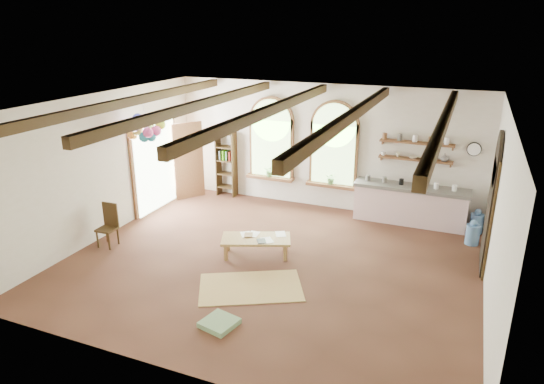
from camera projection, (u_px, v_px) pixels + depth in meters
The scene contains 27 objects.
floor at pixel (270, 263), 9.82m from camera, with size 8.00×8.00×0.00m, color brown.
ceiling_beams at pixel (270, 110), 8.79m from camera, with size 6.20×6.80×0.18m, color #3A2812, non-canonical shape.
window_left at pixel (271, 142), 12.77m from camera, with size 1.30×0.28×2.20m.
window_right at pixel (334, 148), 12.16m from camera, with size 1.30×0.28×2.20m.
left_doorway at pixel (155, 165), 12.43m from camera, with size 0.10×1.90×2.50m, color brown.
right_doorway at pixel (489, 215), 9.34m from camera, with size 0.10×1.30×2.40m, color black.
kitchen_counter at pixel (410, 204), 11.63m from camera, with size 2.68×0.62×0.94m.
wall_shelf_lower at pixel (415, 159), 11.43m from camera, with size 1.70×0.24×0.04m, color brown.
wall_shelf_upper at pixel (417, 143), 11.30m from camera, with size 1.70×0.24×0.04m, color brown.
wall_clock at pixel (474, 149), 10.92m from camera, with size 0.32×0.32×0.04m, color black.
bookshelf at pixel (226, 164), 13.39m from camera, with size 0.53×0.32×1.80m.
coffee_table at pixel (256, 240), 10.01m from camera, with size 1.55×1.13×0.40m.
side_chair at pixel (108, 234), 10.50m from camera, with size 0.38×0.38×0.94m.
floor_mat at pixel (251, 287), 8.90m from camera, with size 1.86×1.15×0.02m, color tan.
floor_cushion at pixel (219, 323), 7.77m from camera, with size 0.51×0.51×0.09m, color #6E9365.
water_jug_a at pixel (473, 234), 10.57m from camera, with size 0.30×0.30×0.57m.
water_jug_b at pixel (477, 222), 11.15m from camera, with size 0.30×0.30×0.58m.
balloon_cluster at pixel (145, 128), 10.97m from camera, with size 0.84×0.88×1.15m.
table_book at pixel (244, 235), 10.10m from camera, with size 0.17×0.25×0.02m, color olive.
tablet at pixel (261, 241), 9.84m from camera, with size 0.17×0.24×0.01m, color black.
potted_plant_left at pixel (270, 171), 12.94m from camera, with size 0.27×0.23×0.30m, color #598C4C.
potted_plant_right at pixel (331, 178), 12.33m from camera, with size 0.27×0.23×0.30m, color #598C4C.
shelf_cup_a at pixel (383, 153), 11.68m from camera, with size 0.12×0.10×0.10m, color white.
shelf_cup_b at pixel (398, 155), 11.55m from camera, with size 0.10×0.10×0.09m, color beige.
shelf_bowl_a at pixel (413, 157), 11.43m from camera, with size 0.22×0.22×0.05m, color beige.
shelf_bowl_b at pixel (429, 159), 11.30m from camera, with size 0.20×0.20×0.06m, color #8C664C.
shelf_vase at pixel (445, 157), 11.16m from camera, with size 0.18×0.18×0.19m, color slate.
Camera 1 is at (3.38, -8.12, 4.60)m, focal length 32.00 mm.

